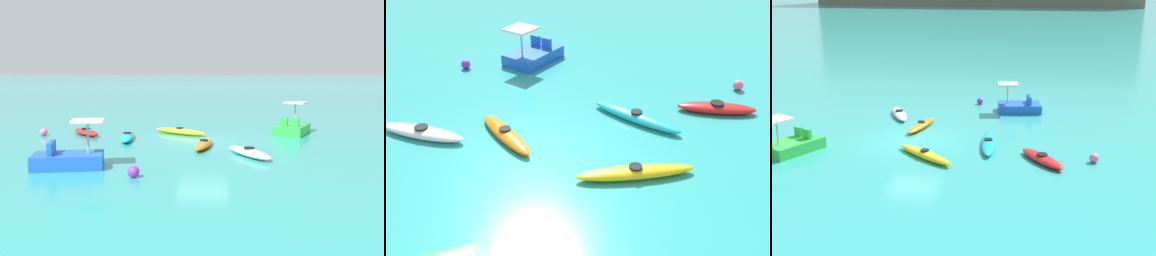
# 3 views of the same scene
# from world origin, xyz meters

# --- Properties ---
(ground_plane) EXTENTS (600.00, 600.00, 0.00)m
(ground_plane) POSITION_xyz_m (0.00, 0.00, 0.00)
(ground_plane) COLOR teal
(kayak_yellow) EXTENTS (3.00, 2.52, 0.37)m
(kayak_yellow) POSITION_xyz_m (1.22, -2.34, 0.16)
(kayak_yellow) COLOR yellow
(kayak_yellow) RESTS_ON ground_plane
(kayak_cyan) EXTENTS (0.91, 3.40, 0.37)m
(kayak_cyan) POSITION_xyz_m (3.73, -0.43, 0.16)
(kayak_cyan) COLOR #19B7C6
(kayak_cyan) RESTS_ON ground_plane
(kayak_white) EXTENTS (1.86, 2.91, 0.37)m
(kayak_white) POSITION_xyz_m (-1.76, 3.82, 0.16)
(kayak_white) COLOR white
(kayak_white) RESTS_ON ground_plane
(kayak_red) EXTENTS (2.16, 2.58, 0.37)m
(kayak_red) POSITION_xyz_m (6.16, -2.04, 0.16)
(kayak_red) COLOR red
(kayak_red) RESTS_ON ground_plane
(kayak_orange) EXTENTS (1.12, 2.94, 0.37)m
(kayak_orange) POSITION_xyz_m (-0.00, 1.85, 0.16)
(kayak_orange) COLOR orange
(kayak_orange) RESTS_ON ground_plane
(pedal_boat_blue) EXTENTS (2.63, 1.86, 1.68)m
(pedal_boat_blue) POSITION_xyz_m (4.77, 5.95, 0.34)
(pedal_boat_blue) COLOR blue
(pedal_boat_blue) RESTS_ON ground_plane
(pedal_boat_green) EXTENTS (2.40, 2.81, 1.68)m
(pedal_boat_green) POSITION_xyz_m (-4.74, -2.49, 0.34)
(pedal_boat_green) COLOR green
(pedal_boat_green) RESTS_ON ground_plane
(buoy_purple) EXTENTS (0.38, 0.38, 0.38)m
(buoy_purple) POSITION_xyz_m (2.30, 7.38, 0.19)
(buoy_purple) COLOR purple
(buoy_purple) RESTS_ON ground_plane
(buoy_pink) EXTENTS (0.39, 0.39, 0.39)m
(buoy_pink) POSITION_xyz_m (8.29, -1.73, 0.19)
(buoy_pink) COLOR pink
(buoy_pink) RESTS_ON ground_plane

